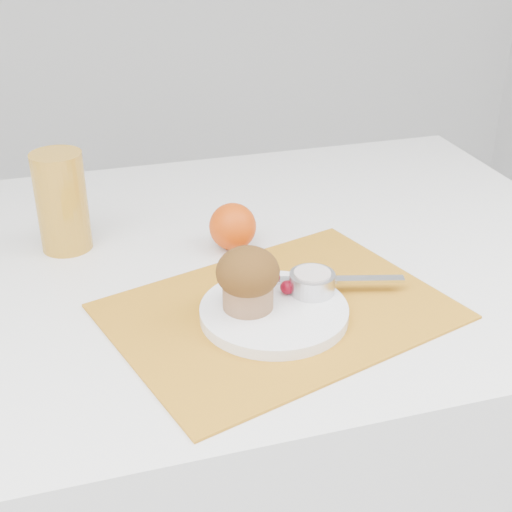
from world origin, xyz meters
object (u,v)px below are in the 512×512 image
object	(u,v)px
plate	(274,312)
orange	(233,226)
juice_glass	(62,202)
muffin	(248,278)
table	(216,449)

from	to	relation	value
plate	orange	distance (m)	0.21
juice_glass	muffin	size ratio (longest dim) A/B	1.85
plate	orange	size ratio (longest dim) A/B	2.66
orange	juice_glass	distance (m)	0.25
table	orange	size ratio (longest dim) A/B	17.05
table	juice_glass	bearing A→B (deg)	155.56
juice_glass	muffin	xyz separation A→B (m)	(0.21, -0.27, -0.01)
plate	juice_glass	distance (m)	0.37
table	juice_glass	size ratio (longest dim) A/B	8.04
plate	muffin	bearing A→B (deg)	161.21
muffin	plate	bearing A→B (deg)	-18.79
orange	muffin	distance (m)	0.20
orange	muffin	bearing A→B (deg)	-99.24
table	orange	world-z (taller)	orange
table	orange	xyz separation A→B (m)	(0.04, 0.02, 0.41)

